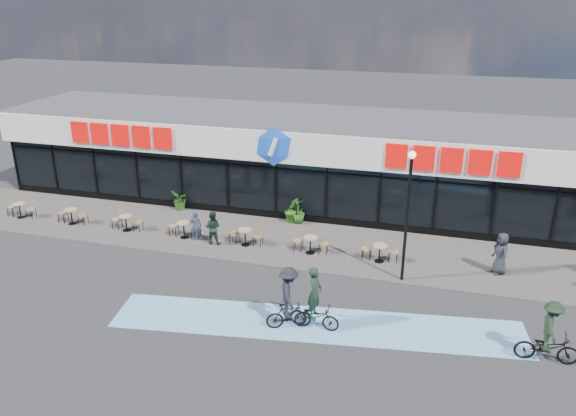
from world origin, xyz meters
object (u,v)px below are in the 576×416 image
at_px(bistro_set_0, 21,208).
at_px(cyclist_b, 549,338).
at_px(lamp_post, 408,206).
at_px(patron_left, 196,226).
at_px(patron_right, 213,228).
at_px(pedestrian_a, 501,253).
at_px(potted_plant_right, 298,211).
at_px(potted_plant_mid, 292,210).
at_px(cyclist_a, 315,308).
at_px(potted_plant_left, 180,200).

relative_size(bistro_set_0, cyclist_b, 0.74).
height_order(lamp_post, cyclist_b, lamp_post).
relative_size(patron_left, patron_right, 0.91).
bearing_deg(pedestrian_a, potted_plant_right, -130.61).
height_order(patron_left, patron_right, patron_right).
distance_m(potted_plant_right, cyclist_b, 13.00).
distance_m(lamp_post, bistro_set_0, 18.93).
xyz_separation_m(patron_left, pedestrian_a, (12.88, 0.36, 0.17)).
bearing_deg(pedestrian_a, bistro_set_0, -112.73).
xyz_separation_m(lamp_post, patron_right, (-8.36, 1.08, -2.31)).
height_order(potted_plant_right, patron_left, patron_left).
distance_m(lamp_post, potted_plant_mid, 7.54).
bearing_deg(cyclist_a, potted_plant_mid, 110.17).
xyz_separation_m(potted_plant_right, cyclist_a, (2.78, -8.42, 0.10)).
bearing_deg(cyclist_a, cyclist_b, 1.14).
bearing_deg(pedestrian_a, potted_plant_left, -123.76).
relative_size(lamp_post, cyclist_b, 2.49).
xyz_separation_m(potted_plant_mid, cyclist_b, (10.32, -8.25, 0.12)).
bearing_deg(bistro_set_0, potted_plant_mid, 12.83).
relative_size(potted_plant_left, cyclist_b, 0.49).
distance_m(potted_plant_left, patron_right, 4.64).
xyz_separation_m(bistro_set_0, potted_plant_mid, (13.05, 2.97, 0.18)).
distance_m(bistro_set_0, patron_left, 9.47).
relative_size(potted_plant_left, potted_plant_right, 0.87).
bearing_deg(potted_plant_mid, patron_left, -138.80).
bearing_deg(patron_right, lamp_post, 168.13).
xyz_separation_m(bistro_set_0, potted_plant_right, (13.36, 3.01, 0.13)).
bearing_deg(lamp_post, patron_right, 172.65).
bearing_deg(patron_left, patron_right, 151.33).
bearing_deg(patron_left, potted_plant_right, -159.28).
height_order(lamp_post, cyclist_a, lamp_post).
distance_m(bistro_set_0, potted_plant_left, 7.75).
distance_m(bistro_set_0, pedestrian_a, 22.35).
xyz_separation_m(bistro_set_0, patron_right, (10.34, -0.32, 0.31)).
xyz_separation_m(bistro_set_0, pedestrian_a, (22.35, 0.19, 0.41)).
relative_size(lamp_post, potted_plant_mid, 4.08).
bearing_deg(cyclist_b, cyclist_a, -178.86).
xyz_separation_m(potted_plant_right, pedestrian_a, (8.99, -2.82, 0.28)).
distance_m(potted_plant_mid, cyclist_b, 13.21).
relative_size(lamp_post, potted_plant_left, 5.07).
bearing_deg(bistro_set_0, patron_right, -1.80).
distance_m(bistro_set_0, patron_right, 10.35).
bearing_deg(lamp_post, potted_plant_mid, 142.21).
relative_size(bistro_set_0, potted_plant_mid, 1.21).
xyz_separation_m(patron_right, pedestrian_a, (12.01, 0.51, 0.10)).
bearing_deg(patron_right, cyclist_a, 134.18).
distance_m(patron_left, cyclist_a, 8.49).
distance_m(potted_plant_left, potted_plant_mid, 5.92).
bearing_deg(bistro_set_0, patron_left, -1.02).
distance_m(potted_plant_right, cyclist_a, 8.87).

